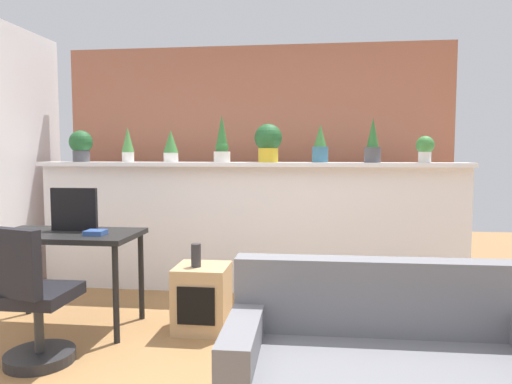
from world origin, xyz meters
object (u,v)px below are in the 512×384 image
at_px(potted_plant_7, 425,148).
at_px(potted_plant_3, 222,143).
at_px(desk, 66,243).
at_px(book_on_desk, 96,233).
at_px(office_chair, 31,307).
at_px(potted_plant_4, 268,141).
at_px(tv_monitor, 74,209).
at_px(couch, 388,376).
at_px(potted_plant_5, 320,146).
at_px(side_cube_shelf, 202,298).
at_px(vase_on_shelf, 196,255).
at_px(potted_plant_2, 171,146).
at_px(potted_plant_0, 81,145).
at_px(potted_plant_1, 128,144).
at_px(potted_plant_6, 373,144).

bearing_deg(potted_plant_7, potted_plant_3, 179.33).
height_order(desk, book_on_desk, book_on_desk).
xyz_separation_m(office_chair, book_on_desk, (0.16, 0.59, 0.38)).
height_order(potted_plant_4, tv_monitor, potted_plant_4).
bearing_deg(potted_plant_4, couch, -70.00).
distance_m(potted_plant_5, tv_monitor, 2.24).
bearing_deg(potted_plant_7, side_cube_shelf, -151.90).
distance_m(potted_plant_7, couch, 2.54).
height_order(potted_plant_7, vase_on_shelf, potted_plant_7).
bearing_deg(potted_plant_2, potted_plant_3, -4.82).
distance_m(potted_plant_2, vase_on_shelf, 1.46).
height_order(vase_on_shelf, book_on_desk, book_on_desk).
xyz_separation_m(potted_plant_0, potted_plant_4, (1.89, -0.04, 0.03)).
xyz_separation_m(potted_plant_2, potted_plant_4, (0.97, -0.07, 0.04)).
xyz_separation_m(potted_plant_4, couch, (0.80, -2.19, -1.19)).
relative_size(potted_plant_5, tv_monitor, 0.96).
bearing_deg(potted_plant_0, potted_plant_4, -1.36).
height_order(potted_plant_5, tv_monitor, potted_plant_5).
bearing_deg(side_cube_shelf, potted_plant_4, 67.22).
relative_size(side_cube_shelf, couch, 0.32).
height_order(potted_plant_5, potted_plant_7, potted_plant_5).
height_order(potted_plant_3, office_chair, potted_plant_3).
relative_size(potted_plant_3, potted_plant_5, 1.27).
xyz_separation_m(vase_on_shelf, couch, (1.25, -1.18, -0.31)).
height_order(potted_plant_0, book_on_desk, potted_plant_0).
distance_m(potted_plant_1, vase_on_shelf, 1.67).
bearing_deg(potted_plant_4, vase_on_shelf, -113.96).
height_order(potted_plant_3, potted_plant_5, potted_plant_3).
bearing_deg(potted_plant_6, book_on_desk, -152.09).
bearing_deg(tv_monitor, desk, -110.16).
xyz_separation_m(side_cube_shelf, book_on_desk, (-0.77, -0.16, 0.52)).
bearing_deg(potted_plant_0, side_cube_shelf, -34.90).
bearing_deg(desk, potted_plant_1, 86.92).
distance_m(potted_plant_5, potted_plant_7, 0.94).
xyz_separation_m(potted_plant_3, office_chair, (-0.90, -1.75, -1.07)).
height_order(potted_plant_6, tv_monitor, potted_plant_6).
distance_m(potted_plant_4, office_chair, 2.44).
xyz_separation_m(potted_plant_2, potted_plant_7, (2.39, -0.07, -0.02)).
relative_size(potted_plant_4, desk, 0.33).
height_order(potted_plant_2, potted_plant_4, potted_plant_4).
relative_size(potted_plant_0, potted_plant_2, 1.01).
height_order(vase_on_shelf, couch, couch).
height_order(potted_plant_0, vase_on_shelf, potted_plant_0).
bearing_deg(potted_plant_4, potted_plant_2, 176.09).
distance_m(potted_plant_2, tv_monitor, 1.25).
relative_size(potted_plant_3, potted_plant_7, 1.86).
height_order(desk, couch, couch).
xyz_separation_m(tv_monitor, book_on_desk, (0.25, -0.17, -0.15)).
xyz_separation_m(potted_plant_2, couch, (1.76, -2.26, -1.15)).
height_order(potted_plant_1, book_on_desk, potted_plant_1).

